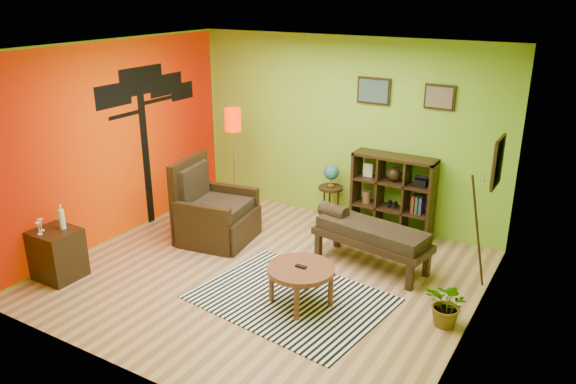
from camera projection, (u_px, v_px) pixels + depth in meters
The scene contains 11 objects.
ground at pixel (265, 275), 7.13m from camera, with size 5.00×5.00×0.00m, color tan.
room_shell at pixel (257, 136), 6.56m from camera, with size 5.04×4.54×2.82m.
zebra_rug at pixel (291, 298), 6.59m from camera, with size 2.14×1.60×0.01m, color white.
coffee_table at pixel (301, 272), 6.34m from camera, with size 0.77×0.77×0.49m.
armchair at pixel (213, 216), 8.05m from camera, with size 1.10×1.10×1.18m.
side_cabinet at pixel (58, 253), 6.98m from camera, with size 0.54×0.49×0.95m.
floor_lamp at pixel (233, 129), 8.57m from camera, with size 0.26×0.26×1.72m.
globe_table at pixel (331, 179), 8.54m from camera, with size 0.38×0.38×0.92m.
cube_shelf at pixel (393, 196), 8.12m from camera, with size 1.20×0.35×1.20m.
bench at pixel (369, 233), 7.23m from camera, with size 1.61×0.79×0.72m.
potted_plant at pixel (448, 309), 6.00m from camera, with size 0.47×0.52×0.40m, color #26661E.
Camera 1 is at (3.48, -5.29, 3.45)m, focal length 35.00 mm.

